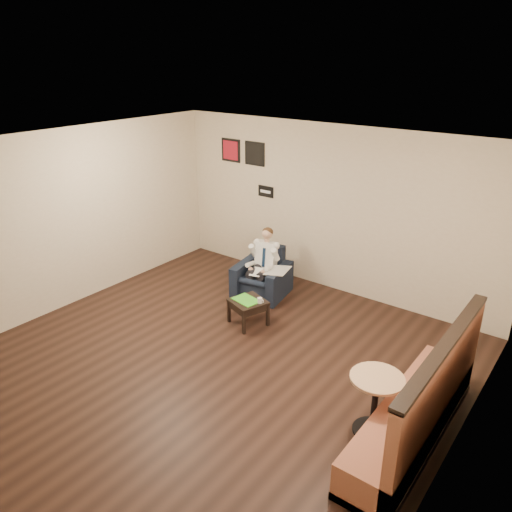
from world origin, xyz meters
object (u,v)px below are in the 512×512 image
Objects in this scene: armchair at (262,273)px; green_folder at (246,300)px; seated_man at (259,267)px; banquette at (415,389)px; smartphone at (257,299)px; side_table at (248,312)px; coffee_mug at (260,300)px; cafe_table at (374,405)px.

armchair reaches higher than green_folder.
banquette is (3.27, -1.69, 0.09)m from seated_man.
armchair is 0.33× the size of banquette.
armchair is at bearing 151.56° from smartphone.
coffee_mug reaches higher than side_table.
side_table is at bearing 14.72° from green_folder.
side_table is at bearing -75.11° from armchair.
armchair is 1.08m from coffee_mug.
green_folder is 4.74× the size of coffee_mug.
side_table is 2.71m from cafe_table.
smartphone reaches higher than side_table.
cafe_table is at bearing -24.75° from coffee_mug.
side_table is (0.42, -0.83, -0.35)m from seated_man.
seated_man is 3.46m from cafe_table.
armchair is 2.09× the size of green_folder.
coffee_mug is at bearing 14.72° from side_table.
armchair is 9.89× the size of coffee_mug.
side_table is 0.20m from green_folder.
seated_man is at bearing 127.38° from coffee_mug.
smartphone is at bearing 47.07° from green_folder.
armchair is 0.75× the size of seated_man.
smartphone is at bearing 160.53° from banquette.
seated_man is at bearing 114.74° from green_folder.
banquette reaches higher than cafe_table.
seated_man reaches higher than cafe_table.
banquette is (2.89, -0.85, 0.23)m from green_folder.
armchair reaches higher than cafe_table.
seated_man reaches higher than armchair.
banquette is at bearing -18.79° from coffee_mug.
green_folder is at bearing 163.51° from banquette.
cafe_table is at bearing -155.92° from banquette.
smartphone is 0.17× the size of cafe_table.
coffee_mug is at bearing -65.24° from armchair.
green_folder is at bearing -75.37° from seated_man.
banquette is at bearing 9.49° from smartphone.
side_table is 0.25m from smartphone.
smartphone is at bearing 143.93° from coffee_mug.
seated_man is 8.90× the size of smartphone.
cafe_table reaches higher than smartphone.
seated_man is 0.99m from side_table.
green_folder is 0.16× the size of banquette.
green_folder is 0.22m from coffee_mug.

